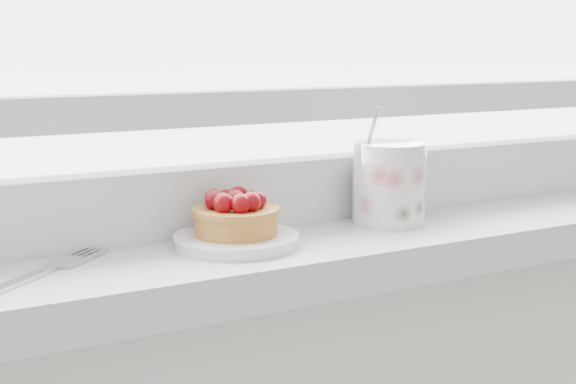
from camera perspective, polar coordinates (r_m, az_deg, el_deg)
saucer at (r=0.79m, az=-3.70°, el=-3.43°), size 0.12×0.12×0.01m
raspberry_tart at (r=0.78m, az=-3.74°, el=-1.61°), size 0.09×0.09×0.05m
floral_mug at (r=0.89m, az=7.32°, el=0.76°), size 0.12×0.10×0.13m
fork at (r=0.71m, az=-18.07°, el=-5.84°), size 0.17×0.15×0.00m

